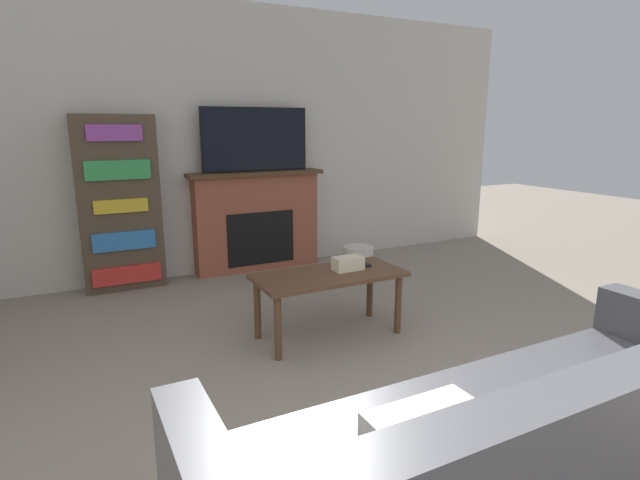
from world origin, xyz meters
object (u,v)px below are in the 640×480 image
object	(u,v)px
bookshelf	(120,204)
fireplace	(257,221)
couch	(529,464)
storage_basket	(358,256)
coffee_table	(329,282)
tv	(255,140)

from	to	relation	value
bookshelf	fireplace	bearing A→B (deg)	0.98
couch	storage_basket	bearing A→B (deg)	68.35
fireplace	storage_basket	bearing A→B (deg)	-21.15
bookshelf	storage_basket	xyz separation A→B (m)	(2.36, -0.37, -0.69)
coffee_table	bookshelf	world-z (taller)	bookshelf
fireplace	storage_basket	xyz separation A→B (m)	(1.02, -0.39, -0.42)
couch	storage_basket	distance (m)	3.70
tv	fireplace	bearing A→B (deg)	90.00
coffee_table	storage_basket	world-z (taller)	coffee_table
storage_basket	coffee_table	bearing A→B (deg)	-127.95
fireplace	tv	bearing A→B (deg)	-90.00
storage_basket	couch	bearing A→B (deg)	-111.65
couch	bookshelf	size ratio (longest dim) A/B	1.56
fireplace	couch	world-z (taller)	fireplace
bookshelf	tv	bearing A→B (deg)	0.13
couch	fireplace	bearing A→B (deg)	84.81
coffee_table	bookshelf	distance (m)	2.25
coffee_table	bookshelf	xyz separation A→B (m)	(-1.18, 1.87, 0.39)
couch	bookshelf	world-z (taller)	bookshelf
fireplace	couch	bearing A→B (deg)	-95.19
coffee_table	storage_basket	bearing A→B (deg)	52.05
storage_basket	tv	bearing A→B (deg)	159.83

